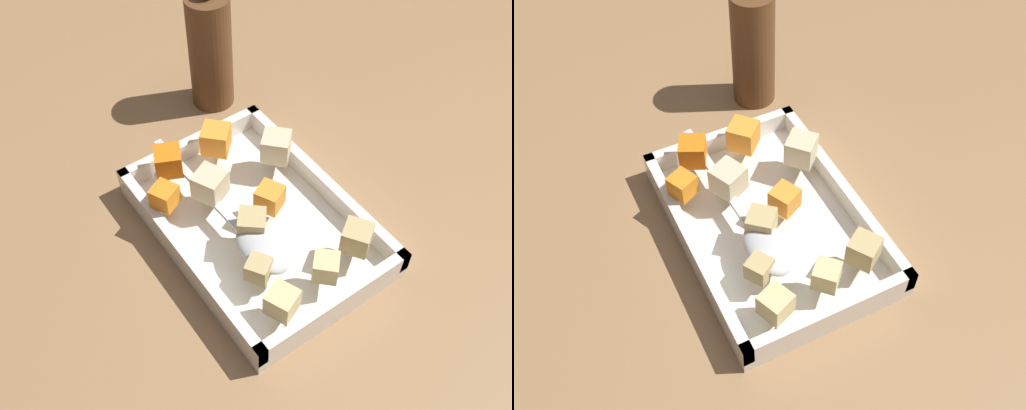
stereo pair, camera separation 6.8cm
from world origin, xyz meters
TOP-DOWN VIEW (x-y plane):
  - ground_plane at (0.00, 0.00)m, footprint 4.00×4.00m
  - baking_dish at (0.01, -0.02)m, footprint 0.29×0.20m
  - carrot_chunk_corner_sw at (-0.10, -0.00)m, footprint 0.05×0.05m
  - carrot_chunk_heap_side at (-0.10, -0.06)m, footprint 0.04×0.04m
  - carrot_chunk_center at (0.01, 0.00)m, footprint 0.04×0.04m
  - carrot_chunk_under_handle at (-0.06, -0.09)m, footprint 0.03×0.03m
  - potato_chunk_mid_left at (0.12, -0.01)m, footprint 0.04×0.04m
  - potato_chunk_heap_top at (-0.04, -0.05)m, footprint 0.04×0.04m
  - potato_chunk_front_center at (-0.05, 0.05)m, footprint 0.05×0.05m
  - potato_chunk_near_left at (0.08, -0.06)m, footprint 0.03×0.03m
  - potato_chunk_near_right at (0.13, -0.07)m, footprint 0.04×0.04m
  - potato_chunk_far_left at (0.03, -0.04)m, footprint 0.04×0.04m
  - potato_chunk_corner_ne at (0.11, 0.04)m, footprint 0.04×0.04m
  - serving_spoon at (0.05, -0.05)m, footprint 0.25×0.05m
  - pepper_mill at (-0.22, 0.07)m, footprint 0.06×0.06m

SIDE VIEW (x-z plane):
  - ground_plane at x=0.00m, z-range 0.00..0.00m
  - baking_dish at x=0.01m, z-range -0.01..0.03m
  - serving_spoon at x=0.05m, z-range 0.04..0.06m
  - potato_chunk_near_left at x=0.08m, z-range 0.04..0.06m
  - carrot_chunk_under_handle at x=-0.06m, z-range 0.04..0.07m
  - potato_chunk_mid_left at x=0.12m, z-range 0.04..0.07m
  - carrot_chunk_center at x=0.01m, z-range 0.04..0.07m
  - potato_chunk_near_right at x=0.13m, z-range 0.04..0.07m
  - potato_chunk_far_left at x=0.03m, z-range 0.04..0.07m
  - potato_chunk_corner_ne at x=0.11m, z-range 0.04..0.07m
  - carrot_chunk_heap_side at x=-0.10m, z-range 0.04..0.07m
  - carrot_chunk_corner_sw at x=-0.10m, z-range 0.04..0.07m
  - potato_chunk_front_center at x=-0.05m, z-range 0.04..0.07m
  - potato_chunk_heap_top at x=-0.04m, z-range 0.04..0.07m
  - pepper_mill at x=-0.22m, z-range -0.01..0.18m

